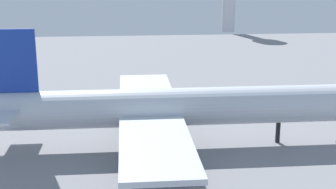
{
  "coord_description": "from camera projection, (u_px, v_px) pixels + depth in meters",
  "views": [
    {
      "loc": [
        -6.27,
        -67.94,
        26.8
      ],
      "look_at": [
        0.0,
        0.0,
        8.16
      ],
      "focal_mm": 51.1,
      "sensor_mm": 36.0,
      "label": 1
    }
  ],
  "objects": [
    {
      "name": "cargo_airplane",
      "position": [
        166.0,
        108.0,
        71.24
      ],
      "size": [
        58.67,
        48.02,
        18.13
      ],
      "color": "silver",
      "rests_on": "ground_plane"
    },
    {
      "name": "ground_plane",
      "position": [
        168.0,
        146.0,
        72.88
      ],
      "size": [
        234.66,
        234.66,
        0.0
      ],
      "primitive_type": "plane",
      "color": "gray"
    }
  ]
}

